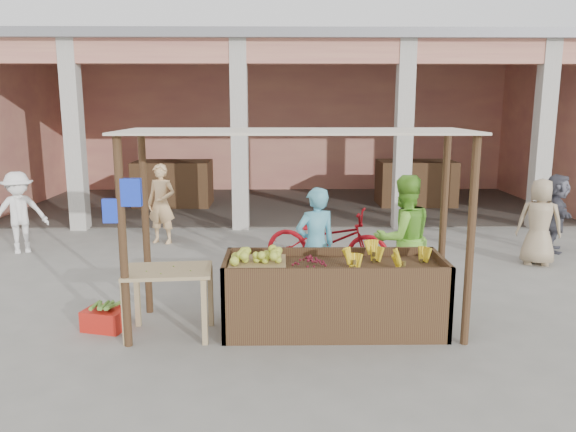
{
  "coord_description": "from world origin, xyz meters",
  "views": [
    {
      "loc": [
        -0.13,
        -6.39,
        2.67
      ],
      "look_at": [
        -0.03,
        1.2,
        1.16
      ],
      "focal_mm": 35.0,
      "sensor_mm": 36.0,
      "label": 1
    }
  ],
  "objects_px": {
    "red_crate": "(105,319)",
    "motorcycle": "(327,240)",
    "vendor_green": "(403,235)",
    "fruit_stall": "(334,297)",
    "side_table": "(168,281)",
    "vendor_blue": "(316,242)"
  },
  "relations": [
    {
      "from": "side_table",
      "to": "red_crate",
      "type": "relative_size",
      "value": 2.15
    },
    {
      "from": "side_table",
      "to": "vendor_blue",
      "type": "relative_size",
      "value": 0.61
    },
    {
      "from": "fruit_stall",
      "to": "red_crate",
      "type": "bearing_deg",
      "value": 179.39
    },
    {
      "from": "vendor_green",
      "to": "side_table",
      "type": "bearing_deg",
      "value": 4.86
    },
    {
      "from": "vendor_green",
      "to": "motorcycle",
      "type": "xyz_separation_m",
      "value": [
        -0.93,
        1.28,
        -0.38
      ]
    },
    {
      "from": "motorcycle",
      "to": "red_crate",
      "type": "bearing_deg",
      "value": 145.69
    },
    {
      "from": "fruit_stall",
      "to": "side_table",
      "type": "distance_m",
      "value": 1.96
    },
    {
      "from": "vendor_green",
      "to": "motorcycle",
      "type": "distance_m",
      "value": 1.63
    },
    {
      "from": "motorcycle",
      "to": "vendor_green",
      "type": "bearing_deg",
      "value": -127.07
    },
    {
      "from": "red_crate",
      "to": "vendor_green",
      "type": "bearing_deg",
      "value": 30.27
    },
    {
      "from": "red_crate",
      "to": "side_table",
      "type": "bearing_deg",
      "value": 3.2
    },
    {
      "from": "fruit_stall",
      "to": "red_crate",
      "type": "height_order",
      "value": "fruit_stall"
    },
    {
      "from": "side_table",
      "to": "red_crate",
      "type": "distance_m",
      "value": 0.99
    },
    {
      "from": "side_table",
      "to": "vendor_blue",
      "type": "height_order",
      "value": "vendor_blue"
    },
    {
      "from": "fruit_stall",
      "to": "vendor_green",
      "type": "bearing_deg",
      "value": 44.9
    },
    {
      "from": "fruit_stall",
      "to": "vendor_blue",
      "type": "distance_m",
      "value": 1.07
    },
    {
      "from": "fruit_stall",
      "to": "side_table",
      "type": "relative_size",
      "value": 2.49
    },
    {
      "from": "fruit_stall",
      "to": "vendor_blue",
      "type": "xyz_separation_m",
      "value": [
        -0.16,
        0.96,
        0.45
      ]
    },
    {
      "from": "vendor_blue",
      "to": "vendor_green",
      "type": "distance_m",
      "value": 1.21
    },
    {
      "from": "red_crate",
      "to": "motorcycle",
      "type": "relative_size",
      "value": 0.23
    },
    {
      "from": "side_table",
      "to": "red_crate",
      "type": "bearing_deg",
      "value": 162.73
    },
    {
      "from": "side_table",
      "to": "motorcycle",
      "type": "bearing_deg",
      "value": 45.23
    }
  ]
}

